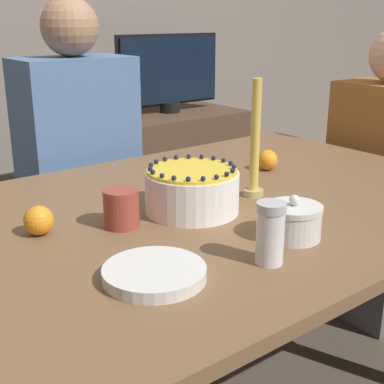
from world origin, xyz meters
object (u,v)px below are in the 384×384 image
person_man_blue_shirt (81,198)px  person_woman_floral (381,198)px  sugar_shaker (270,233)px  tv_monitor (169,72)px  cake (192,190)px  candle (255,149)px  sugar_bowl (293,221)px

person_man_blue_shirt → person_woman_floral: size_ratio=1.09×
sugar_shaker → tv_monitor: bearing=61.0°
cake → sugar_shaker: sugar_shaker is taller
person_man_blue_shirt → candle: bearing=101.1°
cake → person_man_blue_shirt: person_man_blue_shirt is taller
sugar_bowl → person_woman_floral: size_ratio=0.11×
person_woman_floral → sugar_bowl: bearing=112.3°
sugar_shaker → person_woman_floral: (1.13, 0.47, -0.29)m
sugar_shaker → candle: bearing=50.1°
sugar_bowl → sugar_shaker: 0.15m
person_woman_floral → sugar_shaker: bearing=112.4°
cake → sugar_shaker: 0.33m
person_man_blue_shirt → person_woman_floral: (1.01, -0.61, -0.05)m
person_man_blue_shirt → tv_monitor: person_man_blue_shirt is taller
cake → sugar_bowl: cake is taller
sugar_bowl → person_man_blue_shirt: (-0.01, 1.02, -0.22)m
person_man_blue_shirt → sugar_bowl: bearing=90.7°
sugar_bowl → tv_monitor: tv_monitor is taller
tv_monitor → cake: bearing=-123.3°
sugar_bowl → person_man_blue_shirt: bearing=90.7°
person_man_blue_shirt → sugar_shaker: bearing=83.6°
sugar_shaker → person_man_blue_shirt: person_man_blue_shirt is taller
cake → tv_monitor: 1.39m
sugar_shaker → person_man_blue_shirt: (0.12, 1.08, -0.24)m
cake → tv_monitor: size_ratio=0.41×
sugar_bowl → tv_monitor: 1.59m
cake → tv_monitor: bearing=56.7°
tv_monitor → person_man_blue_shirt: bearing=-150.2°
cake → person_man_blue_shirt: size_ratio=0.18×
sugar_shaker → sugar_bowl: bearing=23.3°
cake → sugar_shaker: bearing=-100.5°
sugar_bowl → person_woman_floral: bearing=22.3°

